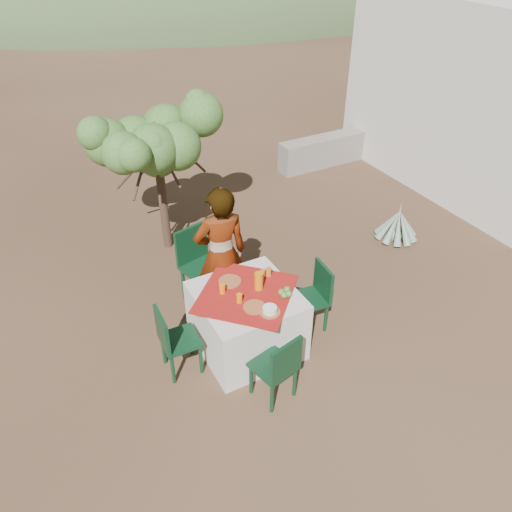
{
  "coord_description": "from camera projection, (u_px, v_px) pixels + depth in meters",
  "views": [
    {
      "loc": [
        -2.09,
        -3.73,
        4.1
      ],
      "look_at": [
        0.06,
        0.25,
        0.88
      ],
      "focal_mm": 35.0,
      "sensor_mm": 36.0,
      "label": 1
    }
  ],
  "objects": [
    {
      "name": "table",
      "position": [
        247.0,
        320.0,
        5.43
      ],
      "size": [
        1.3,
        1.3,
        0.76
      ],
      "color": "silver",
      "rests_on": "ground"
    },
    {
      "name": "chair_right",
      "position": [
        315.0,
        294.0,
        5.66
      ],
      "size": [
        0.41,
        0.41,
        0.82
      ],
      "rotation": [
        0.0,
        0.0,
        4.62
      ],
      "color": "black",
      "rests_on": "ground"
    },
    {
      "name": "ground",
      "position": [
        262.0,
        329.0,
        5.86
      ],
      "size": [
        160.0,
        160.0,
        0.0
      ],
      "primitive_type": "plane",
      "color": "#362318",
      "rests_on": "ground"
    },
    {
      "name": "chair_far",
      "position": [
        198.0,
        261.0,
        6.05
      ],
      "size": [
        0.54,
        0.54,
        0.97
      ],
      "rotation": [
        0.0,
        0.0,
        0.23
      ],
      "color": "black",
      "rests_on": "ground"
    },
    {
      "name": "guesthouse",
      "position": [
        500.0,
        90.0,
        8.44
      ],
      "size": [
        3.2,
        4.2,
        3.0
      ],
      "primitive_type": "cube",
      "color": "beige",
      "rests_on": "ground"
    },
    {
      "name": "chair_near",
      "position": [
        278.0,
        366.0,
        4.78
      ],
      "size": [
        0.46,
        0.46,
        0.83
      ],
      "rotation": [
        0.0,
        0.0,
        3.36
      ],
      "color": "black",
      "rests_on": "ground"
    },
    {
      "name": "jar_right",
      "position": [
        262.0,
        274.0,
        5.41
      ],
      "size": [
        0.05,
        0.05,
        0.08
      ],
      "primitive_type": "cylinder",
      "color": "orange",
      "rests_on": "table"
    },
    {
      "name": "fruit_cluster",
      "position": [
        285.0,
        293.0,
        5.16
      ],
      "size": [
        0.15,
        0.14,
        0.07
      ],
      "color": "#4E7F2E",
      "rests_on": "table"
    },
    {
      "name": "stone_wall",
      "position": [
        341.0,
        147.0,
        9.53
      ],
      "size": [
        2.6,
        0.35,
        0.55
      ],
      "primitive_type": "cube",
      "color": "gray",
      "rests_on": "ground"
    },
    {
      "name": "glass_near",
      "position": [
        239.0,
        298.0,
        5.06
      ],
      "size": [
        0.06,
        0.06,
        0.1
      ],
      "primitive_type": "cylinder",
      "color": "orange",
      "rests_on": "table"
    },
    {
      "name": "plate_near",
      "position": [
        254.0,
        307.0,
        5.02
      ],
      "size": [
        0.23,
        0.23,
        0.01
      ],
      "primitive_type": "cylinder",
      "color": "brown",
      "rests_on": "table"
    },
    {
      "name": "jar_left",
      "position": [
        269.0,
        272.0,
        5.43
      ],
      "size": [
        0.06,
        0.06,
        0.1
      ],
      "primitive_type": "cylinder",
      "color": "orange",
      "rests_on": "table"
    },
    {
      "name": "person",
      "position": [
        221.0,
        254.0,
        5.64
      ],
      "size": [
        0.66,
        0.48,
        1.69
      ],
      "primitive_type": "imported",
      "rotation": [
        0.0,
        0.0,
        3.01
      ],
      "color": "#8C6651",
      "rests_on": "ground"
    },
    {
      "name": "shrub_tree",
      "position": [
        160.0,
        147.0,
        6.48
      ],
      "size": [
        1.6,
        1.57,
        1.89
      ],
      "color": "#4A3325",
      "rests_on": "ground"
    },
    {
      "name": "chair_left",
      "position": [
        173.0,
        339.0,
        5.09
      ],
      "size": [
        0.39,
        0.39,
        0.82
      ],
      "rotation": [
        0.0,
        0.0,
        1.54
      ],
      "color": "black",
      "rests_on": "ground"
    },
    {
      "name": "white_bowl",
      "position": [
        270.0,
        309.0,
        4.94
      ],
      "size": [
        0.15,
        0.15,
        0.05
      ],
      "primitive_type": "cylinder",
      "color": "white",
      "rests_on": "bowl_plate"
    },
    {
      "name": "glass_far",
      "position": [
        222.0,
        289.0,
        5.18
      ],
      "size": [
        0.06,
        0.06,
        0.1
      ],
      "primitive_type": "cylinder",
      "color": "orange",
      "rests_on": "table"
    },
    {
      "name": "napkin_holder",
      "position": [
        260.0,
        280.0,
        5.31
      ],
      "size": [
        0.07,
        0.05,
        0.09
      ],
      "primitive_type": "cube",
      "rotation": [
        0.0,
        0.0,
        0.24
      ],
      "color": "white",
      "rests_on": "table"
    },
    {
      "name": "plate_far",
      "position": [
        230.0,
        281.0,
        5.36
      ],
      "size": [
        0.25,
        0.25,
        0.01
      ],
      "primitive_type": "cylinder",
      "color": "brown",
      "rests_on": "table"
    },
    {
      "name": "juice_pitcher",
      "position": [
        259.0,
        281.0,
        5.21
      ],
      "size": [
        0.09,
        0.09,
        0.2
      ],
      "primitive_type": "cylinder",
      "color": "orange",
      "rests_on": "table"
    },
    {
      "name": "agave",
      "position": [
        397.0,
        225.0,
        7.32
      ],
      "size": [
        0.62,
        0.63,
        0.67
      ],
      "rotation": [
        0.0,
        0.0,
        -0.33
      ],
      "color": "gray",
      "rests_on": "ground"
    },
    {
      "name": "bowl_plate",
      "position": [
        270.0,
        312.0,
        4.96
      ],
      "size": [
        0.22,
        0.22,
        0.01
      ],
      "primitive_type": "cylinder",
      "color": "brown",
      "rests_on": "table"
    }
  ]
}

